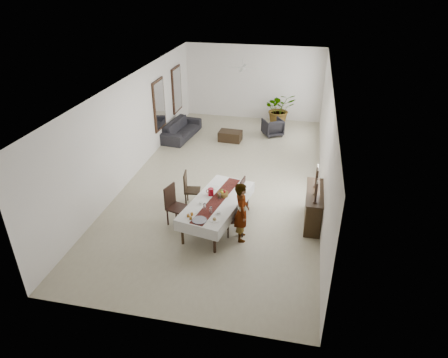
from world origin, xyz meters
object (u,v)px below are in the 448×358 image
dining_table_top (217,201)px  sofa (182,129)px  sideboard_body (313,207)px  red_pitcher (211,192)px  woman (242,212)px

dining_table_top → sofa: (-2.76, 5.71, -0.39)m
sideboard_body → sofa: (-5.24, 5.10, -0.13)m
red_pitcher → sofa: bearing=114.8°
woman → sideboard_body: (1.75, 1.12, -0.34)m
red_pitcher → woman: 1.17m
woman → sideboard_body: woman is taller
sofa → sideboard_body: bearing=-127.4°
red_pitcher → sofa: (-2.55, 5.52, -0.53)m
woman → dining_table_top: bearing=43.1°
dining_table_top → woman: woman is taller
red_pitcher → sofa: red_pitcher is taller
dining_table_top → sideboard_body: 2.57m
dining_table_top → red_pitcher: (-0.21, 0.19, 0.14)m
woman → sofa: size_ratio=0.71×
woman → red_pitcher: bearing=41.1°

